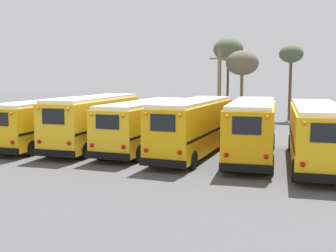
{
  "coord_description": "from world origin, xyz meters",
  "views": [
    {
      "loc": [
        7.68,
        -24.08,
        4.66
      ],
      "look_at": [
        0.0,
        -0.15,
        1.64
      ],
      "focal_mm": 45.0,
      "sensor_mm": 36.0,
      "label": 1
    }
  ],
  "objects_px": {
    "utility_pole": "(219,87)",
    "bare_tree_0": "(242,64)",
    "school_bus_1": "(94,120)",
    "bare_tree_2": "(291,56)",
    "school_bus_0": "(52,120)",
    "school_bus_2": "(145,124)",
    "school_bus_5": "(316,132)",
    "school_bus_4": "(252,128)",
    "bare_tree_3": "(228,50)",
    "school_bus_3": "(194,126)"
  },
  "relations": [
    {
      "from": "school_bus_0",
      "to": "school_bus_3",
      "type": "height_order",
      "value": "school_bus_3"
    },
    {
      "from": "school_bus_5",
      "to": "bare_tree_3",
      "type": "distance_m",
      "value": 22.25
    },
    {
      "from": "school_bus_1",
      "to": "bare_tree_2",
      "type": "height_order",
      "value": "bare_tree_2"
    },
    {
      "from": "utility_pole",
      "to": "bare_tree_2",
      "type": "relative_size",
      "value": 0.9
    },
    {
      "from": "school_bus_1",
      "to": "school_bus_5",
      "type": "distance_m",
      "value": 13.5
    },
    {
      "from": "bare_tree_3",
      "to": "school_bus_4",
      "type": "bearing_deg",
      "value": -76.2
    },
    {
      "from": "utility_pole",
      "to": "bare_tree_0",
      "type": "relative_size",
      "value": 1.01
    },
    {
      "from": "school_bus_1",
      "to": "bare_tree_2",
      "type": "distance_m",
      "value": 24.56
    },
    {
      "from": "utility_pole",
      "to": "school_bus_4",
      "type": "bearing_deg",
      "value": -71.91
    },
    {
      "from": "school_bus_0",
      "to": "bare_tree_3",
      "type": "distance_m",
      "value": 21.2
    },
    {
      "from": "school_bus_4",
      "to": "bare_tree_3",
      "type": "bearing_deg",
      "value": 103.8
    },
    {
      "from": "utility_pole",
      "to": "bare_tree_0",
      "type": "height_order",
      "value": "utility_pole"
    },
    {
      "from": "school_bus_0",
      "to": "school_bus_5",
      "type": "distance_m",
      "value": 16.88
    },
    {
      "from": "school_bus_1",
      "to": "school_bus_2",
      "type": "bearing_deg",
      "value": 6.96
    },
    {
      "from": "bare_tree_0",
      "to": "bare_tree_3",
      "type": "bearing_deg",
      "value": 116.24
    },
    {
      "from": "school_bus_1",
      "to": "school_bus_2",
      "type": "height_order",
      "value": "school_bus_1"
    },
    {
      "from": "school_bus_4",
      "to": "school_bus_3",
      "type": "bearing_deg",
      "value": -179.27
    },
    {
      "from": "bare_tree_3",
      "to": "school_bus_3",
      "type": "bearing_deg",
      "value": -85.92
    },
    {
      "from": "school_bus_3",
      "to": "school_bus_5",
      "type": "bearing_deg",
      "value": -5.23
    },
    {
      "from": "school_bus_2",
      "to": "bare_tree_2",
      "type": "distance_m",
      "value": 22.85
    },
    {
      "from": "bare_tree_2",
      "to": "bare_tree_0",
      "type": "bearing_deg",
      "value": -122.78
    },
    {
      "from": "school_bus_0",
      "to": "bare_tree_3",
      "type": "xyz_separation_m",
      "value": [
        8.71,
        18.51,
        5.56
      ]
    },
    {
      "from": "school_bus_3",
      "to": "school_bus_4",
      "type": "distance_m",
      "value": 3.37
    },
    {
      "from": "school_bus_5",
      "to": "school_bus_2",
      "type": "bearing_deg",
      "value": 171.45
    },
    {
      "from": "school_bus_4",
      "to": "bare_tree_0",
      "type": "xyz_separation_m",
      "value": [
        -2.76,
        15.29,
        3.98
      ]
    },
    {
      "from": "school_bus_2",
      "to": "school_bus_5",
      "type": "distance_m",
      "value": 10.2
    },
    {
      "from": "utility_pole",
      "to": "bare_tree_3",
      "type": "height_order",
      "value": "bare_tree_3"
    },
    {
      "from": "school_bus_3",
      "to": "utility_pole",
      "type": "bearing_deg",
      "value": 95.06
    },
    {
      "from": "bare_tree_3",
      "to": "school_bus_1",
      "type": "bearing_deg",
      "value": -105.8
    },
    {
      "from": "school_bus_4",
      "to": "bare_tree_0",
      "type": "height_order",
      "value": "bare_tree_0"
    },
    {
      "from": "school_bus_5",
      "to": "bare_tree_2",
      "type": "xyz_separation_m",
      "value": [
        -2.03,
        22.3,
        4.94
      ]
    },
    {
      "from": "school_bus_3",
      "to": "school_bus_4",
      "type": "bearing_deg",
      "value": 0.73
    },
    {
      "from": "school_bus_0",
      "to": "school_bus_4",
      "type": "relative_size",
      "value": 1.08
    },
    {
      "from": "school_bus_5",
      "to": "utility_pole",
      "type": "height_order",
      "value": "utility_pole"
    },
    {
      "from": "school_bus_2",
      "to": "utility_pole",
      "type": "distance_m",
      "value": 13.6
    },
    {
      "from": "bare_tree_2",
      "to": "school_bus_0",
      "type": "bearing_deg",
      "value": -125.37
    },
    {
      "from": "school_bus_5",
      "to": "bare_tree_0",
      "type": "relative_size",
      "value": 1.56
    },
    {
      "from": "school_bus_2",
      "to": "bare_tree_0",
      "type": "distance_m",
      "value": 15.51
    },
    {
      "from": "utility_pole",
      "to": "bare_tree_0",
      "type": "distance_m",
      "value": 3.04
    },
    {
      "from": "school_bus_3",
      "to": "school_bus_5",
      "type": "height_order",
      "value": "school_bus_3"
    },
    {
      "from": "bare_tree_0",
      "to": "bare_tree_3",
      "type": "distance_m",
      "value": 4.73
    },
    {
      "from": "school_bus_0",
      "to": "school_bus_1",
      "type": "relative_size",
      "value": 1.11
    },
    {
      "from": "school_bus_1",
      "to": "bare_tree_2",
      "type": "relative_size",
      "value": 1.26
    },
    {
      "from": "school_bus_0",
      "to": "school_bus_2",
      "type": "relative_size",
      "value": 1.05
    },
    {
      "from": "school_bus_4",
      "to": "bare_tree_2",
      "type": "relative_size",
      "value": 1.3
    },
    {
      "from": "school_bus_0",
      "to": "school_bus_4",
      "type": "distance_m",
      "value": 13.48
    },
    {
      "from": "school_bus_0",
      "to": "school_bus_5",
      "type": "bearing_deg",
      "value": -4.99
    },
    {
      "from": "bare_tree_0",
      "to": "school_bus_2",
      "type": "bearing_deg",
      "value": -105.38
    },
    {
      "from": "school_bus_2",
      "to": "utility_pole",
      "type": "relative_size",
      "value": 1.47
    },
    {
      "from": "school_bus_4",
      "to": "utility_pole",
      "type": "xyz_separation_m",
      "value": [
        -4.62,
        14.15,
        1.86
      ]
    }
  ]
}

